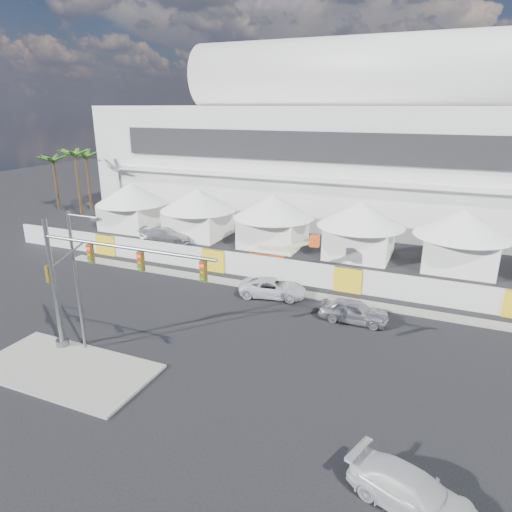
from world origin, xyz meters
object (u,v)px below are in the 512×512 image
at_px(sedan_silver, 354,311).
at_px(pickup_curb, 273,288).
at_px(lot_car_c, 166,235).
at_px(streetlight_median, 78,273).
at_px(pickup_near, 413,492).
at_px(traffic_mast, 83,283).
at_px(boom_lift, 271,259).

relative_size(sedan_silver, pickup_curb, 0.90).
xyz_separation_m(sedan_silver, lot_car_c, (-22.52, 10.88, 0.01)).
xyz_separation_m(lot_car_c, streetlight_median, (8.59, -21.10, 4.20)).
distance_m(sedan_silver, pickup_curb, 6.88).
bearing_deg(sedan_silver, streetlight_median, 126.48).
bearing_deg(streetlight_median, sedan_silver, 36.26).
height_order(pickup_curb, pickup_near, pickup_curb).
relative_size(sedan_silver, traffic_mast, 0.41).
distance_m(streetlight_median, boom_lift, 19.05).
height_order(pickup_near, lot_car_c, lot_car_c).
bearing_deg(traffic_mast, streetlight_median, 150.68).
distance_m(pickup_curb, pickup_near, 20.02).
xyz_separation_m(pickup_near, boom_lift, (-14.21, 22.11, 0.19)).
bearing_deg(lot_car_c, pickup_near, -147.03).
xyz_separation_m(pickup_near, streetlight_median, (-19.07, 4.15, 4.30)).
xyz_separation_m(traffic_mast, streetlight_median, (-0.62, 0.35, 0.41)).
bearing_deg(sedan_silver, traffic_mast, 128.66).
height_order(sedan_silver, pickup_curb, sedan_silver).
distance_m(pickup_near, streetlight_median, 19.98).
relative_size(traffic_mast, streetlight_median, 1.33).
relative_size(pickup_near, lot_car_c, 0.88).
bearing_deg(pickup_near, pickup_curb, 54.42).
bearing_deg(pickup_near, lot_car_c, 66.03).
relative_size(pickup_curb, traffic_mast, 0.46).
height_order(sedan_silver, streetlight_median, streetlight_median).
bearing_deg(pickup_curb, sedan_silver, -116.74).
bearing_deg(traffic_mast, sedan_silver, 38.44).
height_order(pickup_curb, streetlight_median, streetlight_median).
bearing_deg(pickup_curb, boom_lift, 11.18).
distance_m(sedan_silver, lot_car_c, 25.01).
bearing_deg(lot_car_c, sedan_silver, -130.43).
bearing_deg(boom_lift, pickup_curb, -75.05).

